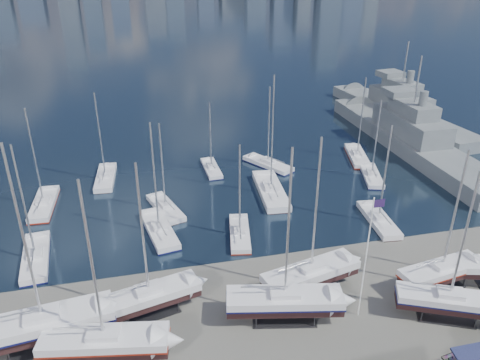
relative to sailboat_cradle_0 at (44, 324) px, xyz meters
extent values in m
plane|color=#605E59|center=(22.24, -1.36, -2.25)|extent=(1400.00, 1400.00, 0.00)
cube|color=#182338|center=(22.24, 308.64, -2.40)|extent=(1400.00, 600.00, 0.40)
cube|color=#2D2D33|center=(0.00, 0.00, -2.17)|extent=(6.98, 3.86, 0.16)
cube|color=black|center=(0.00, 0.00, -0.57)|extent=(12.36, 4.39, 0.97)
cube|color=silver|center=(0.00, 0.00, 0.40)|extent=(12.43, 4.89, 0.97)
cube|color=#0D0F41|center=(0.00, 0.00, -0.04)|extent=(12.55, 4.94, 0.19)
cube|color=silver|center=(0.00, 0.00, 1.13)|extent=(3.26, 2.40, 0.50)
cylinder|color=#B2B2B7|center=(0.00, 0.00, 9.05)|extent=(0.22, 0.22, 16.33)
cube|color=#2D2D33|center=(5.31, -3.33, -2.17)|extent=(6.31, 3.73, 0.16)
cube|color=black|center=(5.31, -3.33, -0.62)|extent=(11.04, 4.46, 0.86)
cube|color=silver|center=(5.31, -3.33, 0.24)|extent=(11.12, 4.90, 0.86)
cube|color=maroon|center=(5.31, -3.33, -0.16)|extent=(11.24, 4.95, 0.17)
cube|color=silver|center=(5.31, -3.33, 0.92)|extent=(2.97, 2.26, 0.50)
cylinder|color=#B2B2B7|center=(5.31, -3.33, 7.93)|extent=(0.22, 0.22, 14.52)
cube|color=#2D2D33|center=(9.34, 1.87, -2.17)|extent=(5.89, 3.76, 0.16)
cube|color=black|center=(9.34, 1.87, -0.65)|extent=(10.18, 4.72, 0.79)
cube|color=silver|center=(9.34, 1.87, 0.14)|extent=(10.28, 5.12, 0.79)
cube|color=silver|center=(9.34, 1.87, 0.78)|extent=(2.81, 2.22, 0.50)
cylinder|color=#B2B2B7|center=(9.34, 1.87, 7.22)|extent=(0.22, 0.22, 13.37)
cube|color=#2D2D33|center=(21.82, -1.84, -2.17)|extent=(6.50, 3.97, 0.16)
cube|color=black|center=(21.82, -1.84, -0.61)|extent=(11.32, 4.84, 0.88)
cube|color=silver|center=(21.82, -1.84, 0.27)|extent=(11.42, 5.29, 0.88)
cube|color=#0D0F41|center=(21.82, -1.84, -0.13)|extent=(11.53, 5.34, 0.18)
cube|color=silver|center=(21.82, -1.84, 0.96)|extent=(3.08, 2.38, 0.50)
cylinder|color=#B2B2B7|center=(21.82, -1.84, 8.15)|extent=(0.22, 0.22, 14.87)
cube|color=#2D2D33|center=(25.81, 1.61, -2.17)|extent=(6.27, 3.96, 0.16)
cube|color=black|center=(25.81, 1.61, -0.63)|extent=(10.86, 4.95, 0.84)
cube|color=silver|center=(25.81, 1.61, 0.22)|extent=(10.96, 5.38, 0.84)
cube|color=silver|center=(25.81, 1.61, 0.89)|extent=(2.99, 2.35, 0.50)
cylinder|color=#B2B2B7|center=(25.81, 1.61, 7.77)|extent=(0.22, 0.22, 14.26)
cube|color=#2D2D33|center=(37.14, -5.32, -2.17)|extent=(5.82, 4.42, 0.16)
cube|color=black|center=(37.14, -5.32, -0.67)|extent=(9.69, 6.11, 0.77)
cube|color=silver|center=(37.14, -5.32, 0.10)|extent=(9.86, 6.48, 0.77)
cube|color=#0D0F41|center=(37.14, -5.32, -0.25)|extent=(9.96, 6.55, 0.15)
cube|color=silver|center=(37.14, -5.32, 0.74)|extent=(2.86, 2.48, 0.50)
cylinder|color=#B2B2B7|center=(37.14, -5.32, 6.98)|extent=(0.22, 0.22, 12.98)
cube|color=#2D2D33|center=(39.33, -1.03, -2.17)|extent=(5.59, 3.22, 0.16)
cube|color=black|center=(39.33, -1.03, -0.67)|extent=(9.83, 3.78, 0.77)
cube|color=silver|center=(39.33, -1.03, 0.10)|extent=(9.89, 4.18, 0.77)
cube|color=maroon|center=(39.33, -1.03, -0.25)|extent=(9.99, 4.22, 0.15)
cube|color=silver|center=(39.33, -1.03, 0.73)|extent=(2.62, 1.97, 0.50)
cylinder|color=#B2B2B7|center=(39.33, -1.03, 6.95)|extent=(0.22, 0.22, 12.94)
cube|color=black|center=(-2.99, 13.92, -2.52)|extent=(3.26, 10.12, 0.80)
cube|color=silver|center=(-2.99, 13.92, -1.72)|extent=(3.67, 10.16, 0.80)
cube|color=#0D0F41|center=(-2.99, 13.92, -2.09)|extent=(3.71, 10.26, 0.16)
cube|color=silver|center=(-2.99, 13.92, -1.08)|extent=(1.89, 2.63, 0.50)
cylinder|color=#B2B2B7|center=(-2.99, 13.92, 5.39)|extent=(0.22, 0.22, 13.43)
cube|color=black|center=(-3.85, 27.34, -2.52)|extent=(2.72, 10.01, 0.79)
cube|color=silver|center=(-3.85, 27.34, -1.72)|extent=(3.14, 10.03, 0.79)
cube|color=maroon|center=(-3.85, 27.34, -2.09)|extent=(3.17, 10.13, 0.16)
cube|color=silver|center=(-3.85, 27.34, -1.08)|extent=(1.76, 2.54, 0.50)
cylinder|color=#B2B2B7|center=(-3.85, 27.34, 5.38)|extent=(0.22, 0.22, 13.41)
cube|color=black|center=(4.36, 34.38, -2.51)|extent=(2.93, 9.84, 0.78)
cube|color=silver|center=(4.36, 34.38, -1.73)|extent=(3.34, 9.86, 0.78)
cube|color=silver|center=(4.36, 34.38, -1.10)|extent=(1.78, 2.53, 0.50)
cylinder|color=#B2B2B7|center=(4.36, 34.38, 5.21)|extent=(0.22, 0.22, 13.10)
cube|color=black|center=(11.31, 16.76, -2.53)|extent=(4.14, 10.45, 0.81)
cube|color=silver|center=(11.31, 16.76, -1.71)|extent=(4.56, 10.52, 0.81)
cube|color=#0D0F41|center=(11.31, 16.76, -2.09)|extent=(4.60, 10.62, 0.16)
cube|color=silver|center=(11.31, 16.76, -1.05)|extent=(2.12, 2.80, 0.50)
cylinder|color=#B2B2B7|center=(11.31, 16.76, 5.57)|extent=(0.22, 0.22, 13.74)
cube|color=black|center=(12.63, 22.40, -2.48)|extent=(4.55, 8.98, 0.70)
cube|color=silver|center=(12.63, 22.40, -1.78)|extent=(4.90, 9.09, 0.70)
cube|color=silver|center=(12.63, 22.40, -1.18)|extent=(2.05, 2.52, 0.50)
cylinder|color=#B2B2B7|center=(12.63, 22.40, 4.48)|extent=(0.22, 0.22, 11.82)
cube|color=black|center=(21.16, 34.15, -2.46)|extent=(2.07, 7.99, 0.64)
cube|color=silver|center=(21.16, 34.15, -1.82)|extent=(2.40, 7.99, 0.64)
cube|color=#0D0F41|center=(21.16, 34.15, -2.11)|extent=(2.42, 8.07, 0.13)
cube|color=silver|center=(21.16, 34.15, -1.25)|extent=(1.38, 2.02, 0.50)
cylinder|color=#B2B2B7|center=(21.16, 34.15, 3.86)|extent=(0.22, 0.22, 10.73)
cube|color=black|center=(21.09, 13.61, -2.47)|extent=(3.59, 8.76, 0.68)
cube|color=silver|center=(21.09, 13.61, -1.79)|extent=(3.94, 8.83, 0.68)
cube|color=maroon|center=(21.09, 13.61, -2.11)|extent=(3.98, 8.91, 0.14)
cube|color=silver|center=(21.09, 13.61, -1.20)|extent=(1.81, 2.36, 0.50)
cylinder|color=#B2B2B7|center=(21.09, 13.61, 4.31)|extent=(0.22, 0.22, 11.52)
cube|color=black|center=(28.20, 23.82, -2.59)|extent=(3.98, 12.47, 0.98)
cube|color=silver|center=(28.20, 23.82, -1.61)|extent=(4.49, 12.51, 0.98)
cube|color=silver|center=(28.20, 23.82, -0.87)|extent=(2.32, 3.23, 0.50)
cylinder|color=#B2B2B7|center=(28.20, 23.82, 7.15)|extent=(0.22, 0.22, 16.55)
cube|color=black|center=(30.68, 33.67, -2.50)|extent=(6.78, 9.17, 0.75)
cube|color=silver|center=(30.68, 33.67, -1.75)|extent=(7.12, 9.38, 0.75)
cube|color=#0D0F41|center=(30.68, 33.67, -2.10)|extent=(7.19, 9.47, 0.15)
cube|color=silver|center=(30.68, 33.67, -1.13)|extent=(2.57, 2.82, 0.50)
cylinder|color=#B2B2B7|center=(30.68, 33.67, 4.96)|extent=(0.22, 0.22, 12.66)
cube|color=black|center=(39.66, 12.64, -2.50)|extent=(3.12, 9.51, 0.75)
cube|color=silver|center=(39.66, 12.64, -1.75)|extent=(3.51, 9.55, 0.75)
cube|color=silver|center=(39.66, 12.64, -1.13)|extent=(1.79, 2.48, 0.50)
cylinder|color=#B2B2B7|center=(39.66, 12.64, 4.92)|extent=(0.22, 0.22, 12.61)
cube|color=black|center=(45.34, 25.43, -2.48)|extent=(4.65, 9.04, 0.71)
cube|color=silver|center=(45.34, 25.43, -1.78)|extent=(5.00, 9.15, 0.71)
cube|color=#0D0F41|center=(45.34, 25.43, -2.10)|extent=(5.05, 9.25, 0.14)
cube|color=silver|center=(45.34, 25.43, -1.17)|extent=(2.07, 2.55, 0.50)
cylinder|color=#B2B2B7|center=(45.34, 25.43, 4.53)|extent=(0.22, 0.22, 11.91)
cube|color=black|center=(46.78, 33.44, -2.51)|extent=(4.77, 10.08, 0.78)
cube|color=silver|center=(46.78, 33.44, -1.73)|extent=(5.17, 10.19, 0.78)
cube|color=maroon|center=(46.78, 33.44, -2.09)|extent=(5.22, 10.29, 0.16)
cube|color=silver|center=(46.78, 33.44, -1.09)|extent=(2.22, 2.79, 0.50)
cylinder|color=#B2B2B7|center=(46.78, 33.44, 5.28)|extent=(0.22, 0.22, 13.24)
cube|color=slate|center=(58.12, 36.07, -1.77)|extent=(7.83, 48.43, 4.36)
cube|color=slate|center=(58.12, 36.07, 2.21)|extent=(6.23, 16.96, 3.60)
cube|color=slate|center=(58.12, 36.07, 5.21)|extent=(4.67, 9.69, 2.40)
cube|color=slate|center=(58.13, 40.92, 6.91)|extent=(5.43, 4.85, 1.20)
cylinder|color=#B2B2B7|center=(58.12, 36.07, 10.41)|extent=(0.30, 0.30, 8.00)
cube|color=slate|center=(65.23, 51.72, -1.81)|extent=(11.66, 43.76, 3.89)
cube|color=slate|center=(65.23, 51.72, 1.93)|extent=(7.18, 15.66, 3.60)
cube|color=slate|center=(65.23, 51.72, 4.93)|extent=(5.08, 9.06, 2.40)
cube|color=slate|center=(64.75, 56.02, 6.63)|extent=(5.29, 4.83, 1.20)
cylinder|color=#B2B2B7|center=(65.23, 51.72, 10.13)|extent=(0.30, 0.30, 8.00)
cylinder|color=white|center=(29.10, -3.00, 4.24)|extent=(0.12, 0.12, 12.97)
cube|color=#271543|center=(29.64, -3.00, 10.07)|extent=(1.08, 0.05, 0.76)
camera|label=1|loc=(9.60, -35.06, 29.39)|focal=35.00mm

